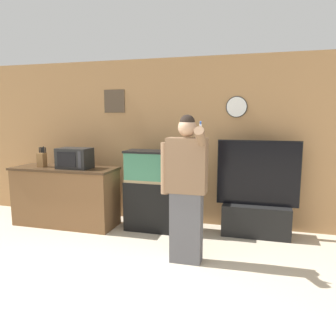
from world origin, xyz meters
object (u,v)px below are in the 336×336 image
microwave (75,158)px  person_standing (186,187)px  aquarium_on_stand (157,191)px  knife_block (42,159)px  tv_on_stand (256,208)px  counter_island (66,196)px

microwave → person_standing: size_ratio=0.29×
microwave → aquarium_on_stand: microwave is taller
knife_block → tv_on_stand: tv_on_stand is taller
counter_island → tv_on_stand: bearing=6.3°
knife_block → aquarium_on_stand: 1.89m
microwave → knife_block: knife_block is taller
microwave → person_standing: bearing=-21.9°
counter_island → aquarium_on_stand: size_ratio=1.37×
counter_island → knife_block: knife_block is taller
counter_island → knife_block: 0.69m
counter_island → tv_on_stand: tv_on_stand is taller
person_standing → aquarium_on_stand: bearing=124.5°
microwave → tv_on_stand: tv_on_stand is taller
knife_block → person_standing: bearing=-17.0°
counter_island → person_standing: (2.12, -0.80, 0.44)m
counter_island → knife_block: size_ratio=5.11×
microwave → tv_on_stand: 2.80m
knife_block → person_standing: size_ratio=0.19×
microwave → tv_on_stand: (2.70, 0.36, -0.68)m
aquarium_on_stand → tv_on_stand: tv_on_stand is taller
aquarium_on_stand → person_standing: person_standing is taller
counter_island → person_standing: person_standing is taller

